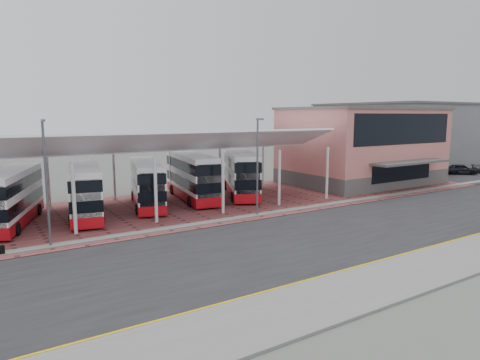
{
  "coord_description": "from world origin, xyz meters",
  "views": [
    {
      "loc": [
        -17.96,
        -22.3,
        8.3
      ],
      "look_at": [
        0.71,
        6.94,
        3.05
      ],
      "focal_mm": 32.0,
      "sensor_mm": 36.0,
      "label": 1
    }
  ],
  "objects_px": {
    "terminal": "(362,145)",
    "bus_5": "(241,174)",
    "bus_4": "(192,177)",
    "carpark_car_a": "(461,169)",
    "bus_3": "(147,184)",
    "bus_1": "(11,198)",
    "bus_2": "(85,191)"
  },
  "relations": [
    {
      "from": "bus_1",
      "to": "bus_4",
      "type": "height_order",
      "value": "bus_4"
    },
    {
      "from": "carpark_car_a",
      "to": "bus_1",
      "type": "bearing_deg",
      "value": 126.12
    },
    {
      "from": "bus_4",
      "to": "bus_5",
      "type": "height_order",
      "value": "bus_5"
    },
    {
      "from": "bus_2",
      "to": "bus_4",
      "type": "bearing_deg",
      "value": 21.87
    },
    {
      "from": "bus_3",
      "to": "bus_4",
      "type": "bearing_deg",
      "value": 25.07
    },
    {
      "from": "bus_2",
      "to": "terminal",
      "type": "bearing_deg",
      "value": 12.51
    },
    {
      "from": "bus_2",
      "to": "bus_5",
      "type": "xyz_separation_m",
      "value": [
        15.88,
        1.13,
        0.16
      ]
    },
    {
      "from": "bus_4",
      "to": "bus_5",
      "type": "distance_m",
      "value": 5.28
    },
    {
      "from": "bus_4",
      "to": "bus_5",
      "type": "xyz_separation_m",
      "value": [
        5.22,
        -0.76,
        0.01
      ]
    },
    {
      "from": "bus_4",
      "to": "carpark_car_a",
      "type": "distance_m",
      "value": 40.18
    },
    {
      "from": "bus_3",
      "to": "carpark_car_a",
      "type": "xyz_separation_m",
      "value": [
        44.92,
        -3.32,
        -1.29
      ]
    },
    {
      "from": "terminal",
      "to": "bus_4",
      "type": "relative_size",
      "value": 1.65
    },
    {
      "from": "bus_1",
      "to": "bus_3",
      "type": "bearing_deg",
      "value": 24.68
    },
    {
      "from": "bus_2",
      "to": "bus_3",
      "type": "distance_m",
      "value": 5.78
    },
    {
      "from": "bus_2",
      "to": "carpark_car_a",
      "type": "relative_size",
      "value": 2.45
    },
    {
      "from": "terminal",
      "to": "bus_5",
      "type": "distance_m",
      "value": 17.45
    },
    {
      "from": "carpark_car_a",
      "to": "bus_5",
      "type": "bearing_deg",
      "value": 122.91
    },
    {
      "from": "bus_1",
      "to": "bus_5",
      "type": "distance_m",
      "value": 21.27
    },
    {
      "from": "carpark_car_a",
      "to": "bus_2",
      "type": "bearing_deg",
      "value": 125.94
    },
    {
      "from": "bus_4",
      "to": "carpark_car_a",
      "type": "xyz_separation_m",
      "value": [
        39.94,
        -4.17,
        -1.49
      ]
    },
    {
      "from": "bus_4",
      "to": "bus_1",
      "type": "bearing_deg",
      "value": -163.54
    },
    {
      "from": "terminal",
      "to": "bus_3",
      "type": "relative_size",
      "value": 1.8
    },
    {
      "from": "bus_4",
      "to": "carpark_car_a",
      "type": "height_order",
      "value": "bus_4"
    },
    {
      "from": "bus_3",
      "to": "carpark_car_a",
      "type": "relative_size",
      "value": 2.4
    },
    {
      "from": "terminal",
      "to": "bus_2",
      "type": "height_order",
      "value": "terminal"
    },
    {
      "from": "bus_1",
      "to": "bus_3",
      "type": "xyz_separation_m",
      "value": [
        11.05,
        0.97,
        -0.04
      ]
    },
    {
      "from": "bus_1",
      "to": "carpark_car_a",
      "type": "relative_size",
      "value": 2.43
    },
    {
      "from": "bus_1",
      "to": "bus_5",
      "type": "height_order",
      "value": "bus_5"
    },
    {
      "from": "terminal",
      "to": "bus_1",
      "type": "bearing_deg",
      "value": -179.51
    },
    {
      "from": "bus_2",
      "to": "bus_4",
      "type": "height_order",
      "value": "bus_4"
    },
    {
      "from": "terminal",
      "to": "bus_5",
      "type": "height_order",
      "value": "terminal"
    },
    {
      "from": "bus_3",
      "to": "bus_1",
      "type": "bearing_deg",
      "value": -159.55
    }
  ]
}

